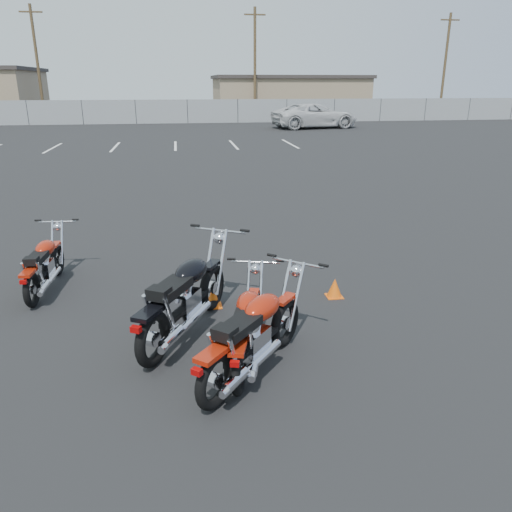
{
  "coord_description": "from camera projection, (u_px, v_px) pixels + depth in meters",
  "views": [
    {
      "loc": [
        -0.85,
        -6.27,
        3.07
      ],
      "look_at": [
        0.2,
        0.6,
        0.65
      ],
      "focal_mm": 35.0,
      "sensor_mm": 36.0,
      "label": 1
    }
  ],
  "objects": [
    {
      "name": "motorcycle_second_black",
      "position": [
        186.0,
        297.0,
        6.27
      ],
      "size": [
        1.53,
        2.23,
        1.14
      ],
      "color": "black",
      "rests_on": "ground"
    },
    {
      "name": "white_van",
      "position": [
        315.0,
        109.0,
        35.02
      ],
      "size": [
        4.03,
        7.37,
        2.65
      ],
      "primitive_type": "imported",
      "rotation": [
        0.0,
        0.0,
        1.76
      ],
      "color": "silver",
      "rests_on": "ground"
    },
    {
      "name": "motorcycle_front_red",
      "position": [
        45.0,
        265.0,
        7.69
      ],
      "size": [
        0.72,
        1.85,
        0.91
      ],
      "color": "black",
      "rests_on": "ground"
    },
    {
      "name": "ground",
      "position": [
        248.0,
        314.0,
        6.98
      ],
      "size": [
        120.0,
        120.0,
        0.0
      ],
      "primitive_type": "plane",
      "color": "black",
      "rests_on": "ground"
    },
    {
      "name": "parking_line_stripes",
      "position": [
        146.0,
        146.0,
        25.29
      ],
      "size": [
        15.12,
        4.0,
        0.01
      ],
      "color": "silver",
      "rests_on": "ground"
    },
    {
      "name": "motorcycle_third_red",
      "position": [
        247.0,
        327.0,
        5.7
      ],
      "size": [
        0.9,
        1.9,
        0.94
      ],
      "color": "black",
      "rests_on": "ground"
    },
    {
      "name": "motorcycle_rear_red",
      "position": [
        254.0,
        335.0,
        5.42
      ],
      "size": [
        1.68,
        1.89,
        1.04
      ],
      "color": "black",
      "rests_on": "ground"
    },
    {
      "name": "chainlink_fence",
      "position": [
        187.0,
        111.0,
        39.35
      ],
      "size": [
        80.06,
        0.06,
        1.8
      ],
      "color": "gray",
      "rests_on": "ground"
    },
    {
      "name": "tan_building_east",
      "position": [
        288.0,
        95.0,
        48.86
      ],
      "size": [
        14.4,
        9.4,
        3.7
      ],
      "color": "#907B5D",
      "rests_on": "ground"
    },
    {
      "name": "utility_pole_b",
      "position": [
        37.0,
        62.0,
        41.05
      ],
      "size": [
        1.8,
        0.24,
        9.0
      ],
      "color": "#463520",
      "rests_on": "ground"
    },
    {
      "name": "utility_pole_d",
      "position": [
        445.0,
        64.0,
        46.21
      ],
      "size": [
        1.8,
        0.24,
        9.0
      ],
      "color": "#463520",
      "rests_on": "ground"
    },
    {
      "name": "training_cone_extra",
      "position": [
        213.0,
        297.0,
        7.19
      ],
      "size": [
        0.24,
        0.24,
        0.29
      ],
      "color": "#F25D0C",
      "rests_on": "ground"
    },
    {
      "name": "training_cone_near",
      "position": [
        335.0,
        288.0,
        7.52
      ],
      "size": [
        0.24,
        0.24,
        0.29
      ],
      "color": "#F25D0C",
      "rests_on": "ground"
    },
    {
      "name": "utility_pole_c",
      "position": [
        255.0,
        62.0,
        42.69
      ],
      "size": [
        1.8,
        0.24,
        9.0
      ],
      "color": "#463520",
      "rests_on": "ground"
    }
  ]
}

